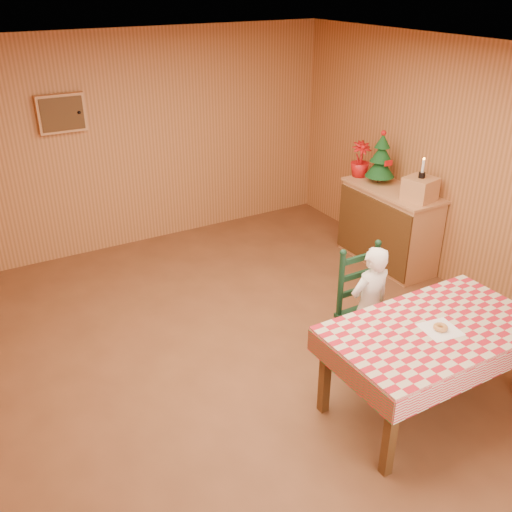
# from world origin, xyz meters

# --- Properties ---
(ground) EXTENTS (6.00, 6.00, 0.00)m
(ground) POSITION_xyz_m (0.00, 0.00, 0.00)
(ground) COLOR brown
(ground) RESTS_ON ground
(cabin_walls) EXTENTS (5.10, 6.05, 2.65)m
(cabin_walls) POSITION_xyz_m (-0.00, 0.53, 1.83)
(cabin_walls) COLOR #B27240
(cabin_walls) RESTS_ON ground
(dining_table) EXTENTS (1.66, 0.96, 0.77)m
(dining_table) POSITION_xyz_m (0.75, -1.18, 0.69)
(dining_table) COLOR #4F3015
(dining_table) RESTS_ON ground
(ladder_chair) EXTENTS (0.44, 0.40, 1.08)m
(ladder_chair) POSITION_xyz_m (0.75, -0.40, 0.50)
(ladder_chair) COLOR black
(ladder_chair) RESTS_ON ground
(seated_child) EXTENTS (0.41, 0.27, 1.12)m
(seated_child) POSITION_xyz_m (0.75, -0.45, 0.56)
(seated_child) COLOR white
(seated_child) RESTS_ON ground
(napkin) EXTENTS (0.29, 0.29, 0.00)m
(napkin) POSITION_xyz_m (0.75, -1.23, 0.77)
(napkin) COLOR white
(napkin) RESTS_ON dining_table
(donut) EXTENTS (0.11, 0.11, 0.04)m
(donut) POSITION_xyz_m (0.75, -1.23, 0.79)
(donut) COLOR #CB8C48
(donut) RESTS_ON napkin
(shelf_unit) EXTENTS (0.54, 1.24, 0.93)m
(shelf_unit) POSITION_xyz_m (2.23, 0.93, 0.47)
(shelf_unit) COLOR tan
(shelf_unit) RESTS_ON ground
(crate) EXTENTS (0.36, 0.36, 0.25)m
(crate) POSITION_xyz_m (2.24, 0.53, 1.06)
(crate) COLOR tan
(crate) RESTS_ON shelf_unit
(christmas_tree) EXTENTS (0.34, 0.34, 0.62)m
(christmas_tree) POSITION_xyz_m (2.24, 1.18, 1.21)
(christmas_tree) COLOR #4F3015
(christmas_tree) RESTS_ON shelf_unit
(flower_arrangement) EXTENTS (0.29, 0.29, 0.42)m
(flower_arrangement) POSITION_xyz_m (2.19, 1.48, 1.14)
(flower_arrangement) COLOR #B31011
(flower_arrangement) RESTS_ON shelf_unit
(candle_set) EXTENTS (0.07, 0.07, 0.22)m
(candle_set) POSITION_xyz_m (2.24, 0.53, 1.24)
(candle_set) COLOR black
(candle_set) RESTS_ON crate
(storage_bin) EXTENTS (0.50, 0.50, 0.39)m
(storage_bin) POSITION_xyz_m (1.71, -0.71, 0.20)
(storage_bin) COLOR black
(storage_bin) RESTS_ON ground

